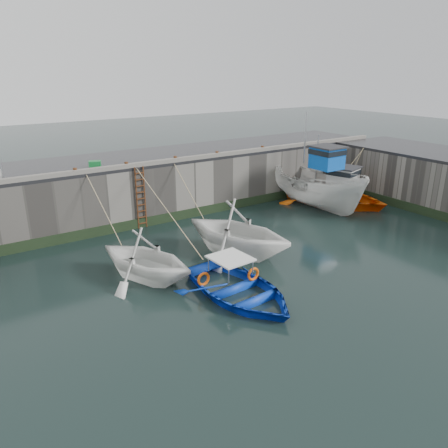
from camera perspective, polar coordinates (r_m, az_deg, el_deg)
ground at (r=16.33m, az=10.47°, el=-9.18°), size 120.00×120.00×0.00m
quay_back at (r=25.57m, az=-8.97°, el=5.22°), size 30.00×5.00×3.00m
road_back at (r=25.23m, az=-9.16°, el=8.70°), size 30.00×5.00×0.16m
kerb_back at (r=23.11m, az=-6.71°, el=8.26°), size 30.00×0.30×0.20m
algae_back at (r=23.73m, az=-6.21°, el=1.05°), size 30.00×0.08×0.50m
algae_right at (r=26.57m, az=25.71°, el=1.21°), size 0.08×15.00×0.50m
ladder at (r=22.49m, az=-10.81°, el=3.35°), size 0.51×0.08×3.20m
boat_near_white at (r=17.59m, az=-10.13°, el=-6.93°), size 5.25×5.56×2.31m
boat_near_white_rope at (r=21.03m, az=-14.56°, el=-2.72°), size 0.04×3.97×3.10m
boat_near_blue at (r=16.03m, az=1.94°, el=-9.40°), size 3.96×5.30×1.05m
boat_near_blue_rope at (r=20.40m, az=-7.21°, el=-2.92°), size 0.04×6.74×3.10m
boat_near_blacktrim at (r=19.54m, az=1.73°, el=-3.81°), size 6.09×6.49×2.74m
boat_near_blacktrim_rope at (r=22.68m, az=-4.08°, el=-0.44°), size 0.04×3.96×3.10m
boat_far_white at (r=26.26m, az=12.07°, el=4.64°), size 2.82×7.21×5.77m
boat_far_orange at (r=27.51m, az=14.01°, el=3.63°), size 6.63×7.89×4.40m
fish_crate at (r=22.78m, az=-16.51°, el=7.54°), size 0.67×0.56×0.29m
bollard_a at (r=21.47m, az=-18.87°, el=6.57°), size 0.18×0.18×0.28m
bollard_b at (r=22.21m, az=-12.63°, el=7.56°), size 0.18×0.18×0.28m
bollard_c at (r=23.28m, az=-6.38°, el=8.46°), size 0.18×0.18×0.28m
bollard_d at (r=24.55m, az=-0.93°, el=9.16°), size 0.18×0.18×0.28m
bollard_e at (r=26.38m, az=5.03°, el=9.83°), size 0.18×0.18×0.28m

